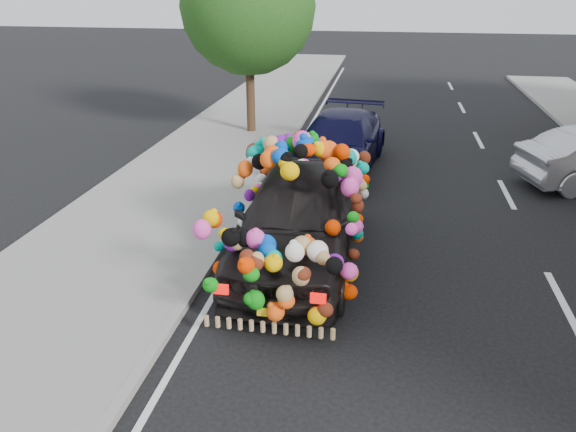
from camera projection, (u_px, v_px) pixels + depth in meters
The scene contains 7 objects.
ground at pixel (339, 283), 9.60m from camera, with size 100.00×100.00×0.00m, color black.
sidewalk at pixel (105, 260), 10.26m from camera, with size 4.00×60.00×0.12m, color gray.
kerb at pixel (207, 269), 9.94m from camera, with size 0.15×60.00×0.13m, color gray.
lane_markings at pixel (563, 302), 9.02m from camera, with size 6.00×50.00×0.01m, color silver, non-canonical shape.
tree_near_sidewalk at pixel (248, 6), 17.24m from camera, with size 4.20×4.20×6.13m.
plush_art_car at pixel (299, 198), 9.90m from camera, with size 2.43×5.27×2.37m.
navy_sedan at pixel (338, 143), 15.06m from camera, with size 2.07×5.10×1.48m, color black.
Camera 1 is at (0.58, -8.41, 4.81)m, focal length 35.00 mm.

